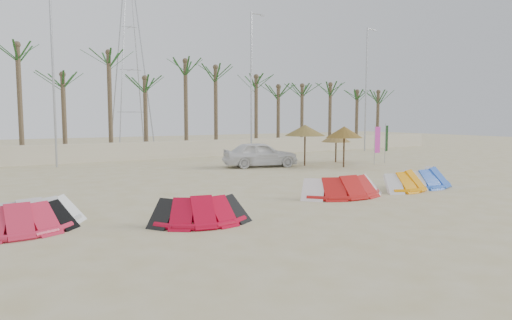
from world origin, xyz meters
TOP-DOWN VIEW (x-y plane):
  - ground at (0.00, 0.00)m, footprint 120.00×120.00m
  - boundary_wall at (0.00, 22.00)m, footprint 60.00×0.30m
  - palm_line at (0.67, 23.50)m, footprint 52.00×4.00m
  - lamp_b at (-5.96, 20.00)m, footprint 1.25×0.14m
  - lamp_c at (8.04, 20.00)m, footprint 1.25×0.14m
  - lamp_d at (20.04, 20.00)m, footprint 1.25×0.14m
  - pylon at (1.00, 28.00)m, footprint 3.00×3.00m
  - kite_grey at (-8.90, 3.91)m, footprint 3.43×2.20m
  - kite_red_left at (-9.20, 3.31)m, footprint 3.03×1.68m
  - kite_red_mid at (-4.56, 1.84)m, footprint 3.12×2.01m
  - kite_red_right at (2.15, 3.24)m, footprint 3.70×1.69m
  - kite_orange at (5.54, 3.06)m, footprint 3.25×2.26m
  - kite_blue at (7.19, 3.34)m, footprint 3.84×2.52m
  - parasol_left at (7.71, 12.77)m, footprint 2.61×2.61m
  - parasol_mid at (9.21, 10.78)m, footprint 2.24×2.24m
  - parasol_right at (10.88, 13.45)m, footprint 2.01×2.01m
  - flag_pink at (12.08, 10.87)m, footprint 0.45×0.07m
  - flag_green at (13.52, 11.32)m, footprint 0.44×0.16m
  - car at (4.94, 13.68)m, footprint 4.96×3.03m

SIDE VIEW (x-z plane):
  - ground at x=0.00m, z-range 0.00..0.00m
  - pylon at x=1.00m, z-range -7.00..7.00m
  - kite_red_mid at x=-4.56m, z-range -0.03..0.87m
  - kite_orange at x=5.54m, z-range -0.03..0.87m
  - kite_red_left at x=-9.20m, z-range -0.03..0.87m
  - kite_grey at x=-8.90m, z-range -0.03..0.87m
  - kite_blue at x=7.19m, z-range -0.03..0.87m
  - kite_red_right at x=2.15m, z-range -0.03..0.87m
  - boundary_wall at x=0.00m, z-range 0.00..1.30m
  - car at x=4.94m, z-range 0.00..1.58m
  - flag_pink at x=12.08m, z-range 0.24..2.85m
  - flag_green at x=13.52m, z-range 0.25..2.92m
  - parasol_right at x=10.88m, z-range 0.69..2.78m
  - parasol_mid at x=9.21m, z-range 0.91..3.44m
  - parasol_left at x=7.71m, z-range 0.95..3.56m
  - lamp_b at x=-5.96m, z-range 0.27..11.27m
  - lamp_c at x=8.04m, z-range 0.27..11.27m
  - lamp_d at x=20.04m, z-range 0.27..11.27m
  - palm_line at x=0.67m, z-range 2.59..10.29m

